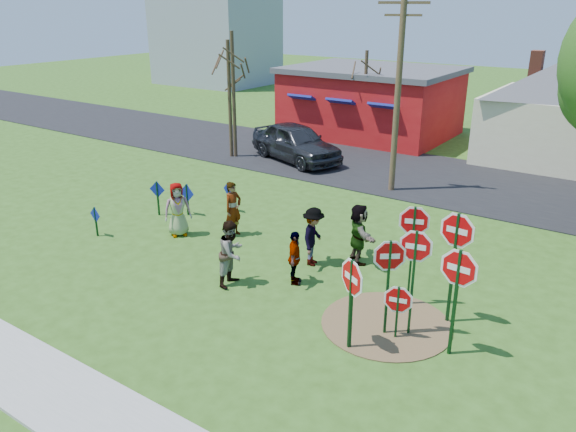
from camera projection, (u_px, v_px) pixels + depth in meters
name	position (u px, v px, depth m)	size (l,w,h in m)	color
ground	(264.00, 265.00, 16.97)	(120.00, 120.00, 0.00)	#2F5017
sidewalk	(53.00, 391.00, 11.41)	(22.00, 1.80, 0.08)	#9E9E99
road	(413.00, 174.00, 25.82)	(120.00, 7.50, 0.04)	black
dirt_patch	(386.00, 324.00, 13.82)	(3.20, 3.20, 0.03)	brown
red_building	(371.00, 101.00, 33.03)	(9.40, 7.69, 3.90)	#A41013
distant_building	(216.00, 40.00, 53.43)	(10.00, 8.00, 8.00)	#8C939E
stop_sign_a	(352.00, 285.00, 12.32)	(1.01, 0.60, 2.38)	black
stop_sign_b	(413.00, 231.00, 14.00)	(0.99, 0.39, 2.88)	black
stop_sign_c	(415.00, 259.00, 12.74)	(1.02, 0.24, 2.80)	black
stop_sign_d	(456.00, 241.00, 13.18)	(1.16, 0.14, 3.03)	black
stop_sign_e	(398.00, 303.00, 12.95)	(0.89, 0.25, 1.48)	black
stop_sign_f	(458.00, 277.00, 12.00)	(1.15, 0.13, 2.71)	black
stop_sign_g	(389.00, 266.00, 12.82)	(0.83, 0.63, 2.56)	black
blue_diamond_a	(95.00, 218.00, 18.82)	(0.56, 0.07, 1.05)	black
blue_diamond_b	(158.00, 194.00, 20.62)	(0.62, 0.17, 1.32)	black
blue_diamond_c	(187.00, 196.00, 20.67)	(0.70, 0.07, 1.21)	black
blue_diamond_d	(229.00, 193.00, 21.00)	(0.60, 0.16, 1.18)	black
person_a	(178.00, 209.00, 18.80)	(0.91, 0.59, 1.85)	#3D4B92
person_b	(233.00, 209.00, 18.80)	(0.69, 0.45, 1.88)	#307C76
person_c	(232.00, 253.00, 15.50)	(0.92, 0.72, 1.89)	brown
person_d	(313.00, 237.00, 16.68)	(1.17, 0.67, 1.81)	#343439
person_e	(295.00, 258.00, 15.57)	(0.92, 0.38, 1.57)	#432C50
person_f	(359.00, 234.00, 16.83)	(1.73, 0.55, 1.86)	#205132
suv	(296.00, 142.00, 27.64)	(2.17, 5.41, 1.84)	#2B2B2F
utility_pole	(398.00, 90.00, 22.14)	(1.90, 0.63, 7.94)	#4C3823
bare_tree_west	(233.00, 77.00, 27.30)	(1.80, 1.80, 6.16)	#382819
bare_tree_east	(365.00, 86.00, 29.52)	(1.80, 1.80, 5.10)	#382819
bare_tree_mid	(229.00, 83.00, 27.42)	(1.80, 1.80, 5.75)	#382819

